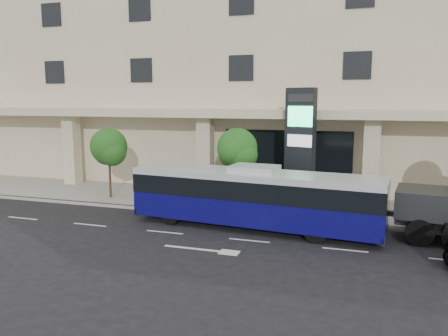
# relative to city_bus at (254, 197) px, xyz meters

# --- Properties ---
(ground) EXTENTS (120.00, 120.00, 0.00)m
(ground) POSITION_rel_city_bus_xyz_m (0.27, -0.39, -1.53)
(ground) COLOR black
(ground) RESTS_ON ground
(sidewalk) EXTENTS (120.00, 6.00, 0.15)m
(sidewalk) POSITION_rel_city_bus_xyz_m (0.27, 4.61, -1.45)
(sidewalk) COLOR gray
(sidewalk) RESTS_ON ground
(curb) EXTENTS (120.00, 0.30, 0.15)m
(curb) POSITION_rel_city_bus_xyz_m (0.27, 1.61, -1.45)
(curb) COLOR gray
(curb) RESTS_ON ground
(convention_center) EXTENTS (60.00, 17.60, 20.00)m
(convention_center) POSITION_rel_city_bus_xyz_m (0.27, 15.04, 8.45)
(convention_center) COLOR #C3AF92
(convention_center) RESTS_ON ground
(tree_left) EXTENTS (2.27, 2.20, 4.22)m
(tree_left) POSITION_rel_city_bus_xyz_m (-9.70, 3.20, 1.59)
(tree_left) COLOR #422B19
(tree_left) RESTS_ON sidewalk
(tree_mid) EXTENTS (2.28, 2.20, 4.38)m
(tree_mid) POSITION_rel_city_bus_xyz_m (-1.70, 3.20, 1.73)
(tree_mid) COLOR #422B19
(tree_mid) RESTS_ON sidewalk
(city_bus) EXTENTS (12.03, 3.68, 3.00)m
(city_bus) POSITION_rel_city_bus_xyz_m (0.00, 0.00, 0.00)
(city_bus) COLOR black
(city_bus) RESTS_ON ground
(signage_pylon) EXTENTS (1.72, 1.04, 6.52)m
(signage_pylon) POSITION_rel_city_bus_xyz_m (1.52, 4.33, 1.93)
(signage_pylon) COLOR black
(signage_pylon) RESTS_ON sidewalk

